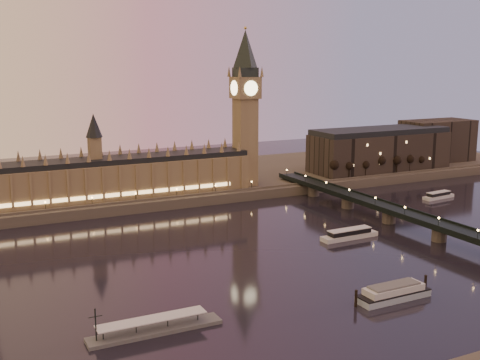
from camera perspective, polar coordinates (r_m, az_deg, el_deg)
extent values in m
plane|color=black|center=(279.40, 1.77, -7.22)|extent=(700.00, 700.00, 0.00)
cube|color=#423D35|center=(436.20, -4.93, -0.08)|extent=(560.00, 130.00, 6.00)
cube|color=brown|center=(371.68, -12.56, -0.10)|extent=(180.00, 26.00, 22.00)
cube|color=black|center=(369.46, -12.64, 1.82)|extent=(180.00, 22.00, 3.20)
cube|color=#FFCC7F|center=(360.07, -12.00, -1.42)|extent=(153.00, 0.25, 2.20)
cube|color=brown|center=(400.83, 0.50, 3.60)|extent=(13.00, 13.00, 58.00)
cube|color=brown|center=(397.60, 0.51, 8.74)|extent=(16.00, 16.00, 14.00)
cylinder|color=#FFEAA5|center=(390.33, 1.05, 8.70)|extent=(9.60, 0.35, 9.60)
cylinder|color=#FFEAA5|center=(393.99, -0.57, 8.72)|extent=(0.35, 9.60, 9.60)
cube|color=black|center=(397.28, 0.51, 10.19)|extent=(13.00, 13.00, 6.00)
cone|color=black|center=(397.27, 0.51, 12.35)|extent=(17.68, 17.68, 24.00)
sphere|color=gold|center=(397.72, 0.52, 14.22)|extent=(2.00, 2.00, 2.00)
cube|color=black|center=(328.83, 16.11, -3.37)|extent=(13.00, 260.00, 2.00)
cube|color=black|center=(324.34, 15.29, -3.25)|extent=(0.60, 260.00, 1.00)
cube|color=black|center=(332.66, 16.93, -2.98)|extent=(0.60, 260.00, 1.00)
cube|color=black|center=(472.13, 13.07, 2.64)|extent=(110.00, 36.00, 28.00)
cube|color=black|center=(470.07, 13.16, 4.56)|extent=(108.00, 34.00, 4.00)
cube|color=black|center=(527.03, 18.18, 3.57)|extent=(60.00, 30.00, 34.00)
cylinder|color=black|center=(428.04, 9.07, 0.61)|extent=(0.70, 0.70, 8.77)
sphere|color=black|center=(427.22, 9.09, 1.22)|extent=(5.85, 5.85, 5.85)
cylinder|color=black|center=(435.73, 10.49, 0.75)|extent=(0.70, 0.70, 8.77)
sphere|color=black|center=(434.93, 10.51, 1.35)|extent=(5.85, 5.85, 5.85)
cylinder|color=black|center=(443.69, 11.86, 0.89)|extent=(0.70, 0.70, 8.77)
sphere|color=black|center=(442.90, 11.89, 1.47)|extent=(5.85, 5.85, 5.85)
cylinder|color=black|center=(451.89, 13.19, 1.02)|extent=(0.70, 0.70, 8.77)
sphere|color=black|center=(451.12, 13.22, 1.59)|extent=(5.85, 5.85, 5.85)
cylinder|color=black|center=(460.33, 14.47, 1.14)|extent=(0.70, 0.70, 8.77)
sphere|color=black|center=(459.57, 14.49, 1.70)|extent=(5.85, 5.85, 5.85)
cylinder|color=black|center=(468.99, 15.70, 1.26)|extent=(0.70, 0.70, 8.77)
sphere|color=black|center=(468.24, 15.73, 1.81)|extent=(5.85, 5.85, 5.85)
cylinder|color=black|center=(477.86, 16.88, 1.37)|extent=(0.70, 0.70, 8.77)
sphere|color=black|center=(477.13, 16.91, 1.92)|extent=(5.85, 5.85, 5.85)
cube|color=silver|center=(310.61, 10.32, -5.26)|extent=(31.74, 7.65, 2.32)
cube|color=black|center=(309.97, 10.34, -4.85)|extent=(23.50, 6.20, 2.32)
cube|color=silver|center=(309.60, 10.35, -4.61)|extent=(24.14, 6.49, 0.42)
cube|color=silver|center=(413.56, 18.30, -1.53)|extent=(24.63, 8.72, 2.04)
cube|color=black|center=(413.13, 18.32, -1.25)|extent=(18.28, 6.93, 2.04)
cube|color=silver|center=(412.88, 18.33, -1.09)|extent=(18.78, 7.23, 0.37)
cube|color=#9BB1C5|center=(238.18, 14.34, -10.63)|extent=(30.24, 8.97, 2.45)
cube|color=black|center=(237.65, 14.35, -10.30)|extent=(30.24, 8.97, 0.47)
cube|color=silver|center=(237.13, 14.37, -9.97)|extent=(24.58, 7.94, 2.45)
cube|color=#595B5E|center=(236.58, 14.39, -9.62)|extent=(20.80, 6.93, 0.66)
cylinder|color=black|center=(227.93, 10.94, -10.96)|extent=(1.03, 1.03, 6.40)
cylinder|color=black|center=(249.13, 17.17, -9.31)|extent=(1.03, 1.03, 6.40)
cube|color=#595B5E|center=(207.42, -8.02, -13.95)|extent=(45.59, 7.60, 1.30)
cube|color=silver|center=(205.34, -8.35, -12.91)|extent=(36.90, 6.51, 0.33)
cylinder|color=black|center=(200.37, -13.52, -13.19)|extent=(0.43, 0.43, 10.85)
cylinder|color=black|center=(199.27, -13.56, -12.48)|extent=(4.34, 0.26, 0.26)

